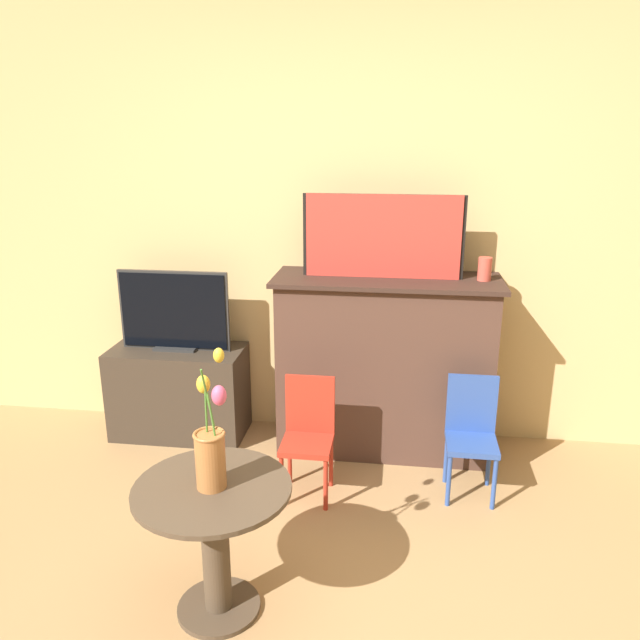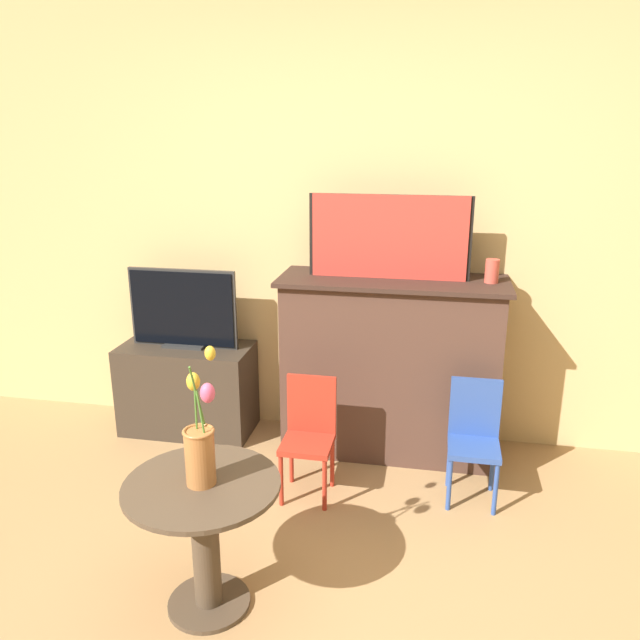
# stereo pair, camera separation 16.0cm
# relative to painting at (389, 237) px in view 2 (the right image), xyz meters

# --- Properties ---
(wall_back) EXTENTS (8.00, 0.06, 2.70)m
(wall_back) POSITION_rel_painting_xyz_m (-0.18, 0.25, 0.06)
(wall_back) COLOR tan
(wall_back) RESTS_ON ground
(fireplace_mantel) EXTENTS (1.28, 0.49, 1.06)m
(fireplace_mantel) POSITION_rel_painting_xyz_m (0.03, -0.01, -0.75)
(fireplace_mantel) COLOR #4C3328
(fireplace_mantel) RESTS_ON ground
(painting) EXTENTS (0.90, 0.03, 0.46)m
(painting) POSITION_rel_painting_xyz_m (0.00, 0.00, 0.00)
(painting) COLOR black
(painting) RESTS_ON fireplace_mantel
(mantel_candle) EXTENTS (0.07, 0.07, 0.13)m
(mantel_candle) POSITION_rel_painting_xyz_m (0.56, -0.01, -0.17)
(mantel_candle) COLOR #CC4C3D
(mantel_candle) RESTS_ON fireplace_mantel
(tv_stand) EXTENTS (0.82, 0.40, 0.57)m
(tv_stand) POSITION_rel_painting_xyz_m (-1.24, -0.00, -1.01)
(tv_stand) COLOR #382D23
(tv_stand) RESTS_ON ground
(tv_monitor) EXTENTS (0.68, 0.12, 0.49)m
(tv_monitor) POSITION_rel_painting_xyz_m (-1.24, 0.00, -0.49)
(tv_monitor) COLOR #2D2D2D
(tv_monitor) RESTS_ON tv_stand
(chair_red) EXTENTS (0.26, 0.26, 0.63)m
(chair_red) POSITION_rel_painting_xyz_m (-0.34, -0.55, -0.94)
(chair_red) COLOR #B22D1E
(chair_red) RESTS_ON ground
(chair_blue) EXTENTS (0.26, 0.26, 0.63)m
(chair_blue) POSITION_rel_painting_xyz_m (0.51, -0.43, -0.94)
(chair_blue) COLOR #2D4C99
(chair_blue) RESTS_ON ground
(side_table) EXTENTS (0.61, 0.61, 0.57)m
(side_table) POSITION_rel_painting_xyz_m (-0.57, -1.46, -0.92)
(side_table) COLOR #4C3D2D
(side_table) RESTS_ON ground
(vase_tulips) EXTENTS (0.14, 0.22, 0.51)m
(vase_tulips) POSITION_rel_painting_xyz_m (-0.56, -1.45, -0.56)
(vase_tulips) COLOR #AD6B38
(vase_tulips) RESTS_ON side_table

